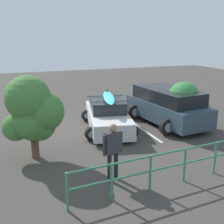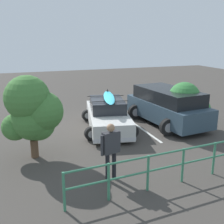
# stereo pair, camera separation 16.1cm
# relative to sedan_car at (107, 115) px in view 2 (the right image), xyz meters

# --- Properties ---
(ground_plane) EXTENTS (44.00, 44.00, 0.02)m
(ground_plane) POSITION_rel_sedan_car_xyz_m (0.51, -0.42, -0.65)
(ground_plane) COLOR #423D38
(ground_plane) RESTS_ON ground
(parking_stripe) EXTENTS (0.12, 4.85, 0.00)m
(parking_stripe) POSITION_rel_sedan_car_xyz_m (-1.46, 0.04, -0.64)
(parking_stripe) COLOR silver
(parking_stripe) RESTS_ON ground
(sedan_car) EXTENTS (2.78, 4.66, 1.63)m
(sedan_car) POSITION_rel_sedan_car_xyz_m (0.00, 0.00, 0.00)
(sedan_car) COLOR silver
(sedan_car) RESTS_ON ground
(suv_car) EXTENTS (2.96, 4.85, 1.72)m
(suv_car) POSITION_rel_sedan_car_xyz_m (-2.93, 0.29, 0.26)
(suv_car) COLOR #334756
(suv_car) RESTS_ON ground
(person_bystander) EXTENTS (0.66, 0.32, 1.75)m
(person_bystander) POSITION_rel_sedan_car_xyz_m (1.45, 4.56, 0.41)
(person_bystander) COLOR black
(person_bystander) RESTS_ON ground
(railing_fence) EXTENTS (8.25, 0.69, 1.05)m
(railing_fence) POSITION_rel_sedan_car_xyz_m (-1.06, 5.33, 0.04)
(railing_fence) COLOR #387F5B
(railing_fence) RESTS_ON ground
(bush_near_left) EXTENTS (2.08, 1.57, 2.93)m
(bush_near_left) POSITION_rel_sedan_car_xyz_m (3.42, 2.22, 0.99)
(bush_near_left) COLOR brown
(bush_near_left) RESTS_ON ground
(bush_near_right) EXTENTS (1.85, 1.76, 2.12)m
(bush_near_right) POSITION_rel_sedan_car_xyz_m (-3.48, 1.18, 0.50)
(bush_near_right) COLOR brown
(bush_near_right) RESTS_ON ground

